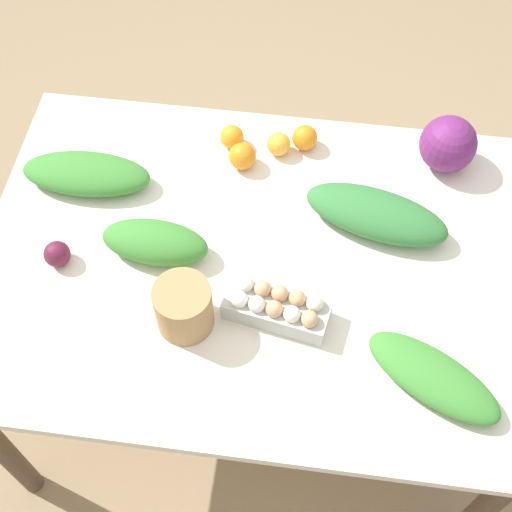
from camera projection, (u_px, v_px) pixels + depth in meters
name	position (u px, v px, depth m)	size (l,w,h in m)	color
ground_plane	(256.00, 378.00, 2.47)	(8.00, 8.00, 0.00)	#937A5B
dining_table	(256.00, 278.00, 1.90)	(1.43, 1.02, 0.76)	silver
cabbage_purple	(448.00, 144.00, 1.94)	(0.16, 0.16, 0.16)	#6B2366
egg_carton	(277.00, 307.00, 1.70)	(0.27, 0.14, 0.09)	#B7B7B2
paper_bag	(184.00, 307.00, 1.67)	(0.14, 0.14, 0.14)	#A87F51
greens_bunch_chard	(433.00, 377.00, 1.62)	(0.34, 0.13, 0.06)	#3D8433
greens_bunch_dandelion	(376.00, 214.00, 1.85)	(0.38, 0.15, 0.09)	#337538
greens_bunch_kale	(155.00, 242.00, 1.80)	(0.27, 0.13, 0.09)	#3D8433
greens_bunch_beet_tops	(86.00, 174.00, 1.93)	(0.35, 0.15, 0.08)	#3D8433
beet_root	(57.00, 254.00, 1.80)	(0.07, 0.07, 0.07)	#5B1933
orange_0	(279.00, 144.00, 2.00)	(0.07, 0.07, 0.07)	#F9A833
orange_1	(305.00, 138.00, 2.01)	(0.07, 0.07, 0.07)	orange
orange_2	(242.00, 156.00, 1.97)	(0.08, 0.08, 0.08)	orange
orange_3	(232.00, 137.00, 2.01)	(0.07, 0.07, 0.07)	orange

